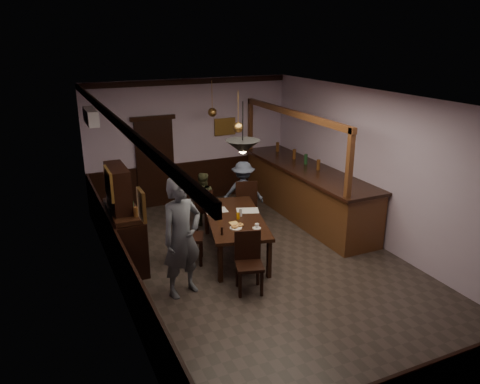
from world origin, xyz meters
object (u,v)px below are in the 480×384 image
person_seated_right (243,192)px  pendant_brass_far (212,112)px  coffee_cup (257,226)px  chair_far_left (204,207)px  person_seated_left (202,199)px  soda_can (238,216)px  bar_counter (305,190)px  sideboard (124,226)px  person_standing (182,237)px  chair_far_right (245,201)px  dining_table (235,220)px  pendant_brass_mid (238,128)px  chair_near (249,259)px  chair_side (185,233)px  pendant_iron (243,147)px

person_seated_right → pendant_brass_far: pendant_brass_far is taller
person_seated_right → coffee_cup: size_ratio=17.21×
chair_far_left → person_seated_left: 0.29m
soda_can → bar_counter: bar_counter is taller
person_seated_left → bar_counter: 2.34m
sideboard → pendant_brass_far: pendant_brass_far is taller
person_standing → chair_far_right: bearing=26.5°
chair_far_right → bar_counter: bearing=-165.0°
coffee_cup → pendant_brass_far: bearing=96.9°
sideboard → dining_table: bearing=-12.0°
person_standing → pendant_brass_mid: 2.63m
person_seated_left → person_seated_right: person_seated_right is taller
chair_near → person_seated_left: bearing=101.2°
bar_counter → pendant_brass_far: size_ratio=5.41×
chair_far_left → chair_side: 1.54m
sideboard → bar_counter: 4.26m
person_standing → person_seated_left: person_standing is taller
dining_table → chair_far_left: 1.37m
person_standing → pendant_brass_mid: (1.67, 1.54, 1.32)m
chair_far_right → pendant_brass_far: bearing=-65.7°
coffee_cup → pendant_iron: pendant_iron is taller
dining_table → soda_can: (0.02, -0.12, 0.12)m
pendant_iron → dining_table: bearing=75.7°
bar_counter → coffee_cup: bearing=-140.2°
chair_far_right → bar_counter: 1.49m
bar_counter → pendant_brass_mid: 2.58m
coffee_cup → chair_far_right: bearing=85.3°
dining_table → pendant_iron: size_ratio=2.84×
dining_table → chair_near: size_ratio=2.40×
dining_table → person_seated_right: size_ratio=1.73×
coffee_cup → pendant_brass_mid: bearing=95.1°
person_standing → soda_can: 1.59m
person_seated_right → soda_can: person_seated_right is taller
person_standing → chair_side: bearing=51.2°
chair_side → person_seated_right: bearing=-31.0°
chair_near → pendant_brass_mid: (0.66, 1.87, 1.76)m
sideboard → person_standing: bearing=-64.8°
sideboard → pendant_iron: (1.77, -1.19, 1.53)m
chair_far_left → chair_side: chair_side is taller
chair_side → coffee_cup: 1.32m
chair_near → person_standing: size_ratio=0.51×
person_seated_right → bar_counter: bearing=-166.5°
chair_near → sideboard: sideboard is taller
pendant_brass_far → chair_far_right: bearing=-81.3°
chair_far_right → sideboard: (-2.72, -0.69, 0.16)m
chair_far_left → person_seated_right: bearing=-161.2°
person_seated_right → pendant_iron: pendant_iron is taller
sideboard → pendant_iron: pendant_iron is taller
chair_far_left → person_standing: bearing=78.6°
pendant_iron → pendant_brass_mid: same height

